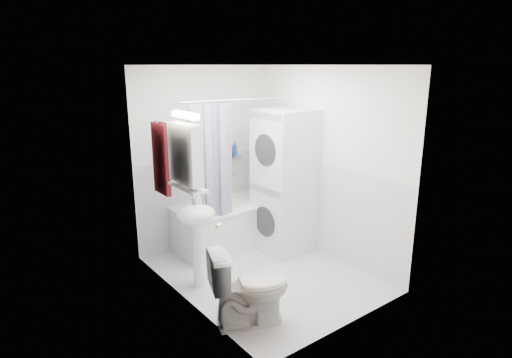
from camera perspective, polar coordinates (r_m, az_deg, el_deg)
floor at (r=5.21m, az=0.91°, el=-12.47°), size 2.60×2.60×0.00m
room_walls at (r=4.71m, az=0.99°, el=3.79°), size 2.60×2.60×2.60m
wainscot at (r=5.18m, az=-1.08°, el=-5.38°), size 1.98×2.58×2.58m
door at (r=3.88m, az=-5.05°, el=-6.21°), size 0.05×2.00×2.00m
bathtub at (r=5.87m, az=-3.03°, el=-5.70°), size 1.57×0.75×0.60m
tub_spout at (r=6.06m, az=-3.32°, el=0.80°), size 0.04×0.12×0.04m
curtain_rod at (r=5.25m, az=-1.32°, el=10.59°), size 1.75×0.02×0.02m
shower_curtain at (r=5.09m, az=-5.85°, el=1.82°), size 0.55×0.02×1.45m
sink at (r=4.70m, az=-7.95°, el=-6.36°), size 0.44×0.37×1.04m
medicine_cabinet at (r=4.29m, az=-9.39°, el=3.55°), size 0.13×0.50×0.71m
shelf at (r=4.38m, az=-9.02°, el=-1.10°), size 0.18×0.54×0.02m
shower_caddy at (r=6.03m, az=-2.90°, el=2.97°), size 0.22×0.06×0.02m
towel at (r=4.75m, az=-12.55°, el=2.84°), size 0.07×0.33×0.80m
washer_dryer at (r=5.56m, az=3.87°, el=-0.36°), size 0.68×0.66×1.87m
toilet at (r=4.15m, az=-0.88°, el=-14.27°), size 0.86×0.67×0.74m
soap_pump at (r=4.67m, az=-7.83°, el=-3.29°), size 0.08×0.17×0.08m
shelf_bottle at (r=4.24m, az=-8.07°, el=-0.93°), size 0.07×0.18×0.07m
shelf_cup at (r=4.47m, az=-9.79°, el=0.01°), size 0.10×0.09×0.10m
shampoo_a at (r=5.95m, az=-3.80°, el=3.55°), size 0.13×0.17×0.13m
shampoo_b at (r=6.02m, az=-2.85°, el=3.45°), size 0.08×0.21×0.08m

